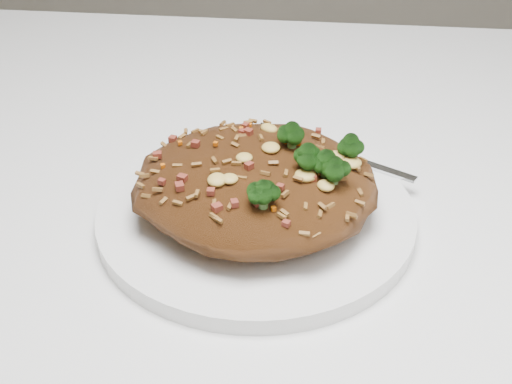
% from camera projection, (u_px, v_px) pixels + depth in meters
% --- Properties ---
extents(dining_table, '(1.20, 0.80, 0.75)m').
position_uv_depth(dining_table, '(347.00, 277.00, 0.66)').
color(dining_table, white).
rests_on(dining_table, ground).
extents(plate, '(0.25, 0.25, 0.01)m').
position_uv_depth(plate, '(256.00, 215.00, 0.57)').
color(plate, white).
rests_on(plate, dining_table).
extents(fried_rice, '(0.19, 0.18, 0.07)m').
position_uv_depth(fried_rice, '(258.00, 176.00, 0.55)').
color(fried_rice, brown).
rests_on(fried_rice, plate).
extents(fork, '(0.15, 0.09, 0.00)m').
position_uv_depth(fork, '(339.00, 155.00, 0.63)').
color(fork, silver).
rests_on(fork, plate).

